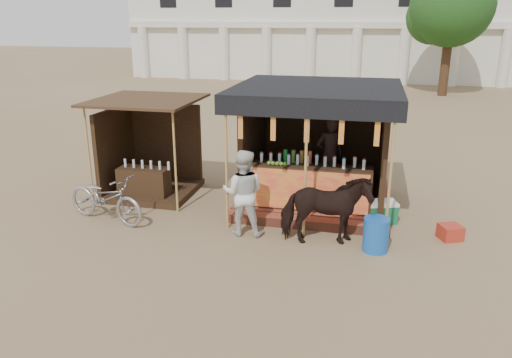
{
  "coord_description": "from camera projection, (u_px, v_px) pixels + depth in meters",
  "views": [
    {
      "loc": [
        2.15,
        -7.69,
        4.21
      ],
      "look_at": [
        0.0,
        1.6,
        1.1
      ],
      "focal_mm": 35.0,
      "sensor_mm": 36.0,
      "label": 1
    }
  ],
  "objects": [
    {
      "name": "bystander",
      "position": [
        243.0,
        193.0,
        9.91
      ],
      "size": [
        0.9,
        0.72,
        1.75
      ],
      "primitive_type": "imported",
      "rotation": [
        0.0,
        0.0,
        3.21
      ],
      "color": "silver",
      "rests_on": "ground"
    },
    {
      "name": "secondary_stall",
      "position": [
        146.0,
        160.0,
        12.31
      ],
      "size": [
        2.4,
        2.4,
        2.38
      ],
      "color": "#372414",
      "rests_on": "ground"
    },
    {
      "name": "motorbike",
      "position": [
        105.0,
        198.0,
        10.65
      ],
      "size": [
        2.1,
        1.2,
        1.04
      ],
      "primitive_type": "imported",
      "rotation": [
        0.0,
        0.0,
        1.3
      ],
      "color": "#9C9AA3",
      "rests_on": "ground"
    },
    {
      "name": "tree",
      "position": [
        448.0,
        8.0,
        26.72
      ],
      "size": [
        4.5,
        4.4,
        7.0
      ],
      "color": "#382314",
      "rests_on": "ground"
    },
    {
      "name": "main_stall",
      "position": [
        316.0,
        162.0,
        11.47
      ],
      "size": [
        3.6,
        3.61,
        2.78
      ],
      "color": "brown",
      "rests_on": "ground"
    },
    {
      "name": "ground",
      "position": [
        236.0,
        265.0,
        8.89
      ],
      "size": [
        120.0,
        120.0,
        0.0
      ],
      "primitive_type": "plane",
      "color": "#846B4C",
      "rests_on": "ground"
    },
    {
      "name": "red_crate",
      "position": [
        450.0,
        232.0,
        9.87
      ],
      "size": [
        0.53,
        0.51,
        0.29
      ],
      "primitive_type": "cube",
      "rotation": [
        0.0,
        0.0,
        0.41
      ],
      "color": "#A32A1B",
      "rests_on": "ground"
    },
    {
      "name": "blue_barrel",
      "position": [
        376.0,
        235.0,
        9.33
      ],
      "size": [
        0.51,
        0.51,
        0.65
      ],
      "primitive_type": "cylinder",
      "rotation": [
        0.0,
        0.0,
        0.07
      ],
      "color": "#1652A7",
      "rests_on": "ground"
    },
    {
      "name": "cooler",
      "position": [
        381.0,
        212.0,
        10.69
      ],
      "size": [
        0.75,
        0.62,
        0.46
      ],
      "color": "#17673E",
      "rests_on": "ground"
    },
    {
      "name": "background_building",
      "position": [
        318.0,
        20.0,
        35.82
      ],
      "size": [
        26.0,
        7.45,
        8.18
      ],
      "color": "silver",
      "rests_on": "ground"
    },
    {
      "name": "cow",
      "position": [
        325.0,
        210.0,
        9.48
      ],
      "size": [
        1.8,
        1.1,
        1.42
      ],
      "primitive_type": "imported",
      "rotation": [
        0.0,
        0.0,
        1.79
      ],
      "color": "black",
      "rests_on": "ground"
    }
  ]
}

